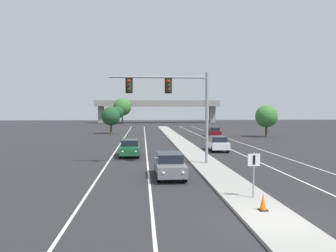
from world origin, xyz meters
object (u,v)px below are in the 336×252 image
(car_oncoming_green, at_px, (130,148))
(car_receding_white, at_px, (217,143))
(median_sign_post, at_px, (254,168))
(tree_far_right_c, at_px, (266,116))
(traffic_cone_median_nose, at_px, (263,202))
(car_receding_darkred, at_px, (213,132))
(car_oncoming_grey, at_px, (170,165))
(tree_far_left_b, at_px, (111,116))
(tree_far_left_c, at_px, (122,107))
(tree_far_left_a, at_px, (118,112))
(overhead_signal_mast, at_px, (176,98))

(car_oncoming_green, xyz_separation_m, car_receding_white, (9.19, 3.38, 0.00))
(median_sign_post, relative_size, tree_far_right_c, 0.42)
(traffic_cone_median_nose, height_order, tree_far_right_c, tree_far_right_c)
(car_receding_darkred, bearing_deg, car_oncoming_grey, -107.10)
(tree_far_left_b, bearing_deg, median_sign_post, -76.31)
(tree_far_right_c, bearing_deg, tree_far_left_c, 116.00)
(tree_far_left_a, bearing_deg, median_sign_post, -81.59)
(median_sign_post, relative_size, car_receding_darkred, 0.49)
(median_sign_post, xyz_separation_m, tree_far_left_a, (-13.04, 88.18, 2.09))
(tree_far_left_c, bearing_deg, car_receding_darkred, -71.07)
(tree_far_left_c, bearing_deg, tree_far_right_c, -64.00)
(overhead_signal_mast, relative_size, car_oncoming_grey, 1.74)
(overhead_signal_mast, distance_m, car_receding_darkred, 29.09)
(overhead_signal_mast, xyz_separation_m, car_oncoming_grey, (-0.89, -4.57, -4.51))
(car_oncoming_grey, xyz_separation_m, tree_far_right_c, (18.17, 30.31, 2.56))
(median_sign_post, relative_size, car_oncoming_grey, 0.49)
(car_oncoming_grey, xyz_separation_m, car_receding_white, (6.23, 13.40, 0.00))
(car_oncoming_green, bearing_deg, tree_far_right_c, 43.84)
(car_receding_white, bearing_deg, tree_far_right_c, 54.78)
(overhead_signal_mast, bearing_deg, median_sign_post, -75.53)
(car_oncoming_grey, bearing_deg, traffic_cone_median_nose, -67.11)
(car_receding_white, height_order, traffic_cone_median_nose, car_receding_white)
(car_receding_darkred, relative_size, tree_far_right_c, 0.87)
(median_sign_post, xyz_separation_m, car_receding_darkred, (6.23, 37.76, -0.77))
(tree_far_right_c, distance_m, tree_far_left_c, 60.11)
(car_oncoming_grey, distance_m, car_receding_darkred, 33.36)
(car_oncoming_green, bearing_deg, tree_far_left_b, 98.77)
(tree_far_right_c, height_order, tree_far_left_c, tree_far_left_c)
(median_sign_post, bearing_deg, car_receding_darkred, 80.64)
(overhead_signal_mast, distance_m, median_sign_post, 11.42)
(car_receding_white, height_order, tree_far_right_c, tree_far_right_c)
(median_sign_post, distance_m, traffic_cone_median_nose, 2.28)
(overhead_signal_mast, xyz_separation_m, tree_far_right_c, (17.28, 25.74, -1.96))
(car_oncoming_grey, bearing_deg, car_receding_white, 65.08)
(tree_far_left_a, bearing_deg, car_oncoming_grey, -83.44)
(car_receding_white, bearing_deg, car_oncoming_grey, -114.92)
(car_oncoming_grey, xyz_separation_m, car_receding_darkred, (9.81, 31.89, 0.00))
(car_oncoming_green, bearing_deg, tree_far_left_a, 95.13)
(car_oncoming_green, bearing_deg, traffic_cone_median_nose, -70.64)
(car_oncoming_grey, distance_m, traffic_cone_median_nose, 8.54)
(overhead_signal_mast, height_order, car_oncoming_grey, overhead_signal_mast)
(overhead_signal_mast, bearing_deg, tree_far_left_b, 103.46)
(tree_far_left_c, bearing_deg, median_sign_post, -82.58)
(traffic_cone_median_nose, bearing_deg, car_oncoming_grey, 112.89)
(overhead_signal_mast, relative_size, car_receding_darkred, 1.73)
(tree_far_right_c, height_order, tree_far_left_a, tree_far_left_a)
(car_oncoming_green, bearing_deg, median_sign_post, -67.61)
(tree_far_right_c, bearing_deg, median_sign_post, -111.95)
(car_oncoming_grey, relative_size, tree_far_left_a, 0.80)
(car_oncoming_green, distance_m, tree_far_right_c, 29.41)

